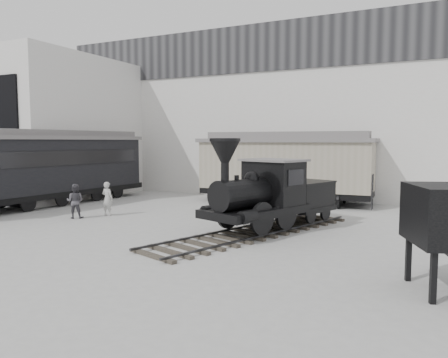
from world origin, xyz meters
The scene contains 8 objects.
ground centered at (0.00, 0.00, 0.00)m, with size 90.00×90.00×0.00m, color #9E9E9B.
north_wall centered at (0.00, 14.98, 5.55)m, with size 34.00×2.51×11.00m.
west_pavilion centered at (-14.50, 9.96, 4.49)m, with size 7.00×12.11×9.00m.
locomotive centered at (2.34, 3.95, 1.34)m, with size 5.52×10.45×3.63m.
boxcar centered at (0.47, 12.04, 2.19)m, with size 10.30×3.57×4.17m.
passenger_coach centered at (-11.45, 4.86, 2.17)m, with size 4.36×14.89×3.93m.
visitor_a centered at (-5.95, 4.01, 0.83)m, with size 0.61×0.40×1.66m, color #B6B5B1.
visitor_b centered at (-6.85, 2.79, 0.82)m, with size 0.79×0.62×1.63m, color #48464D.
Camera 1 is at (8.30, -12.50, 3.64)m, focal length 35.00 mm.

